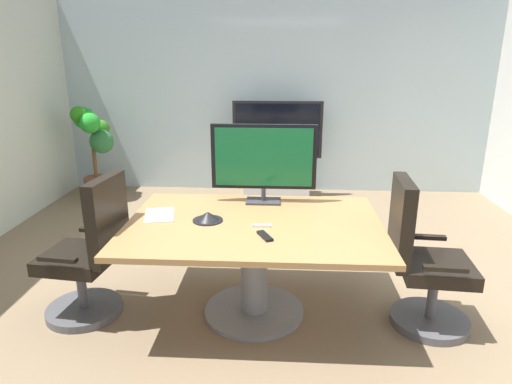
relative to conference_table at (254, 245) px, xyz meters
The scene contains 12 objects.
ground_plane 0.58m from the conference_table, 56.97° to the left, with size 7.38×7.38×0.00m, color #7A664C.
wall_back_glass_partition 3.41m from the conference_table, 88.46° to the left, with size 5.99×0.10×2.65m, color #9EB2B7.
conference_table is the anchor object (origin of this frame).
office_chair_left 1.21m from the conference_table, behind, with size 0.62×0.60×1.09m.
office_chair_right 1.21m from the conference_table, ahead, with size 0.61×0.59×1.09m.
tv_monitor 0.72m from the conference_table, 84.04° to the left, with size 0.84×0.18×0.64m.
wall_display_unit 2.98m from the conference_table, 87.54° to the left, with size 1.20×0.36×1.31m.
potted_plant 3.56m from the conference_table, 130.50° to the left, with size 0.55×0.51×1.26m.
conference_phone 0.40m from the conference_table, behind, with size 0.22×0.22×0.07m.
remote_control 0.34m from the conference_table, 71.56° to the right, with size 0.05×0.17×0.02m, color black.
whiteboard_marker 0.22m from the conference_table, 58.01° to the right, with size 0.13×0.02×0.02m, color silver.
paper_notepad 0.75m from the conference_table, behind, with size 0.21×0.30×0.01m, color white.
Camera 1 is at (0.10, -3.12, 1.90)m, focal length 31.16 mm.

